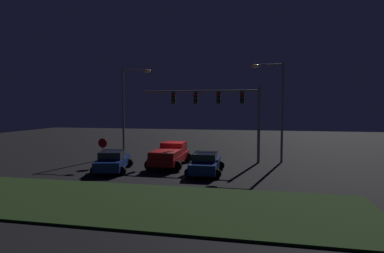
# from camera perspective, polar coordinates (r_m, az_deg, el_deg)

# --- Properties ---
(ground_plane) EXTENTS (80.00, 80.00, 0.00)m
(ground_plane) POSITION_cam_1_polar(r_m,az_deg,el_deg) (24.86, -2.11, -7.30)
(ground_plane) COLOR black
(grass_median) EXTENTS (22.74, 6.54, 0.10)m
(grass_median) POSITION_cam_1_polar(r_m,az_deg,el_deg) (15.60, -11.00, -13.78)
(grass_median) COLOR black
(grass_median) RESTS_ON ground_plane
(pickup_truck) EXTENTS (2.87, 5.41, 1.80)m
(pickup_truck) POSITION_cam_1_polar(r_m,az_deg,el_deg) (24.69, -4.02, -5.02)
(pickup_truck) COLOR maroon
(pickup_truck) RESTS_ON ground_plane
(car_sedan) EXTENTS (3.11, 4.69, 1.51)m
(car_sedan) POSITION_cam_1_polar(r_m,az_deg,el_deg) (23.41, -14.58, -6.25)
(car_sedan) COLOR navy
(car_sedan) RESTS_ON ground_plane
(car_sedan_far) EXTENTS (2.55, 4.44, 1.51)m
(car_sedan_far) POSITION_cam_1_polar(r_m,az_deg,el_deg) (21.81, 2.55, -6.86)
(car_sedan_far) COLOR navy
(car_sedan_far) RESTS_ON ground_plane
(traffic_signal_gantry) EXTENTS (10.32, 0.56, 6.50)m
(traffic_signal_gantry) POSITION_cam_1_polar(r_m,az_deg,el_deg) (26.39, 5.09, 4.30)
(traffic_signal_gantry) COLOR slate
(traffic_signal_gantry) RESTS_ON ground_plane
(street_lamp_left) EXTENTS (2.99, 0.44, 8.42)m
(street_lamp_left) POSITION_cam_1_polar(r_m,az_deg,el_deg) (30.43, -11.73, 4.68)
(street_lamp_left) COLOR slate
(street_lamp_left) RESTS_ON ground_plane
(street_lamp_right) EXTENTS (2.74, 0.44, 8.47)m
(street_lamp_right) POSITION_cam_1_polar(r_m,az_deg,el_deg) (26.94, 15.42, 4.79)
(street_lamp_right) COLOR slate
(street_lamp_right) RESTS_ON ground_plane
(stop_sign) EXTENTS (0.76, 0.08, 2.23)m
(stop_sign) POSITION_cam_1_polar(r_m,az_deg,el_deg) (25.46, -16.35, -3.62)
(stop_sign) COLOR slate
(stop_sign) RESTS_ON ground_plane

